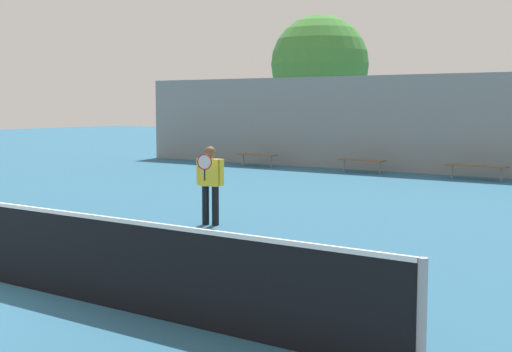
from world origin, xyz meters
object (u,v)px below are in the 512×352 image
object	(u,v)px
tennis_player	(210,180)
bench_adjacent_court	(476,167)
bench_courtside_far	(362,161)
bench_by_gate	(257,155)
tree_green_broad	(320,65)

from	to	relation	value
tennis_player	bench_adjacent_court	world-z (taller)	tennis_player
bench_courtside_far	bench_by_gate	distance (m)	4.49
bench_courtside_far	bench_by_gate	xyz separation A→B (m)	(-4.49, 0.00, -0.00)
bench_courtside_far	bench_adjacent_court	size ratio (longest dim) A/B	0.88
bench_adjacent_court	tree_green_broad	xyz separation A→B (m)	(-9.84, 6.99, 3.84)
tennis_player	bench_by_gate	size ratio (longest dim) A/B	0.95
bench_courtside_far	bench_adjacent_court	world-z (taller)	same
bench_adjacent_court	tree_green_broad	world-z (taller)	tree_green_broad
tennis_player	tree_green_broad	world-z (taller)	tree_green_broad
tennis_player	bench_adjacent_court	bearing A→B (deg)	66.55
bench_adjacent_court	tree_green_broad	distance (m)	12.67
bench_by_gate	tree_green_broad	distance (m)	8.08
bench_by_gate	tree_green_broad	xyz separation A→B (m)	(-1.29, 6.99, 3.84)
tennis_player	bench_by_gate	xyz separation A→B (m)	(-6.98, 11.55, -0.48)
bench_adjacent_court	bench_by_gate	world-z (taller)	same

